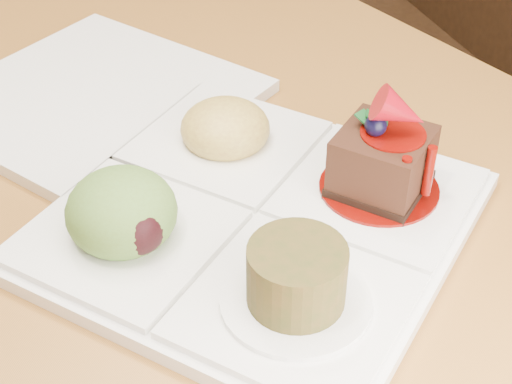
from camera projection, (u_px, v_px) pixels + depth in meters
chair_right at (420, 10)px, 1.32m from camera, size 0.55×0.55×0.99m
sampler_plate at (249, 206)px, 0.57m from camera, size 0.37×0.37×0.11m
second_plate at (95, 100)px, 0.72m from camera, size 0.30×0.30×0.01m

